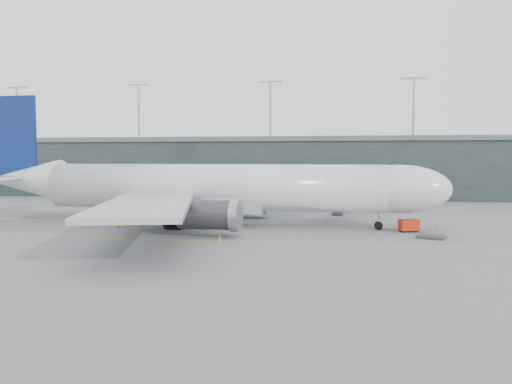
# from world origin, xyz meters

# --- Properties ---
(ground) EXTENTS (320.00, 320.00, 0.00)m
(ground) POSITION_xyz_m (0.00, 0.00, 0.00)
(ground) COLOR #535257
(ground) RESTS_ON ground
(taxiline_a) EXTENTS (160.00, 0.25, 0.02)m
(taxiline_a) POSITION_xyz_m (0.00, -4.00, 0.01)
(taxiline_a) COLOR gold
(taxiline_a) RESTS_ON ground
(taxiline_b) EXTENTS (160.00, 0.25, 0.02)m
(taxiline_b) POSITION_xyz_m (0.00, -20.00, 0.01)
(taxiline_b) COLOR gold
(taxiline_b) RESTS_ON ground
(taxiline_lead_main) EXTENTS (0.25, 60.00, 0.02)m
(taxiline_lead_main) POSITION_xyz_m (5.00, 20.00, 0.01)
(taxiline_lead_main) COLOR gold
(taxiline_lead_main) RESTS_ON ground
(terminal) EXTENTS (240.00, 36.00, 29.00)m
(terminal) POSITION_xyz_m (-0.00, 58.00, 7.62)
(terminal) COLOR #1D2828
(terminal) RESTS_ON ground
(main_aircraft) EXTENTS (70.91, 66.71, 19.91)m
(main_aircraft) POSITION_xyz_m (2.88, -6.27, 5.59)
(main_aircraft) COLOR silver
(main_aircraft) RESTS_ON ground
(jet_bridge) EXTENTS (10.84, 42.55, 5.67)m
(jet_bridge) POSITION_xyz_m (23.27, 22.05, 4.25)
(jet_bridge) COLOR #2A292E
(jet_bridge) RESTS_ON ground
(gse_cart) EXTENTS (2.83, 2.19, 1.71)m
(gse_cart) POSITION_xyz_m (31.19, -8.56, 0.95)
(gse_cart) COLOR #B7250D
(gse_cart) RESTS_ON ground
(baggage_dolly) EXTENTS (3.98, 3.61, 0.33)m
(baggage_dolly) POSITION_xyz_m (33.22, -13.68, 0.20)
(baggage_dolly) COLOR #343439
(baggage_dolly) RESTS_ON ground
(uld_a) EXTENTS (2.46, 2.05, 2.08)m
(uld_a) POSITION_xyz_m (-6.11, 10.19, 1.09)
(uld_a) COLOR #37373C
(uld_a) RESTS_ON ground
(uld_b) EXTENTS (2.18, 2.00, 1.60)m
(uld_b) POSITION_xyz_m (-2.63, 11.63, 0.84)
(uld_b) COLOR #37373C
(uld_b) RESTS_ON ground
(uld_c) EXTENTS (1.93, 1.62, 1.61)m
(uld_c) POSITION_xyz_m (1.53, 9.89, 0.85)
(uld_c) COLOR #37373C
(uld_c) RESTS_ON ground
(cone_nose) EXTENTS (0.44, 0.44, 0.70)m
(cone_nose) POSITION_xyz_m (35.31, -6.29, 0.35)
(cone_nose) COLOR orange
(cone_nose) RESTS_ON ground
(cone_wing_stbd) EXTENTS (0.49, 0.49, 0.78)m
(cone_wing_stbd) POSITION_xyz_m (7.39, -19.77, 0.39)
(cone_wing_stbd) COLOR orange
(cone_wing_stbd) RESTS_ON ground
(cone_wing_port) EXTENTS (0.43, 0.43, 0.68)m
(cone_wing_port) POSITION_xyz_m (6.63, 9.85, 0.34)
(cone_wing_port) COLOR #FE4B0E
(cone_wing_port) RESTS_ON ground
(cone_tail) EXTENTS (0.50, 0.50, 0.80)m
(cone_tail) POSITION_xyz_m (-9.42, -11.54, 0.40)
(cone_tail) COLOR #D9540C
(cone_tail) RESTS_ON ground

